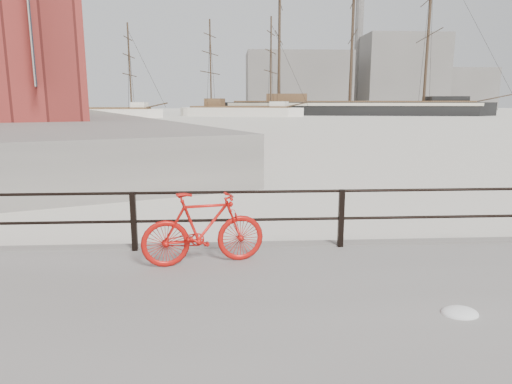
# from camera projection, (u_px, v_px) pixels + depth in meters

# --- Properties ---
(ground) EXTENTS (400.00, 400.00, 0.00)m
(ground) POSITION_uv_depth(u_px,v_px,m) (337.00, 263.00, 8.10)
(ground) COLOR white
(ground) RESTS_ON ground
(far_quay) EXTENTS (78.44, 148.07, 1.80)m
(far_quay) POSITION_uv_depth(u_px,v_px,m) (0.00, 114.00, 76.10)
(far_quay) COLOR gray
(far_quay) RESTS_ON ground
(guardrail) EXTENTS (28.00, 0.10, 1.00)m
(guardrail) POSITION_uv_depth(u_px,v_px,m) (341.00, 218.00, 7.79)
(guardrail) COLOR black
(guardrail) RESTS_ON promenade
(bicycle) EXTENTS (1.89, 0.65, 1.13)m
(bicycle) POSITION_uv_depth(u_px,v_px,m) (203.00, 228.00, 6.94)
(bicycle) COLOR red
(bicycle) RESTS_ON promenade
(barque_black) EXTENTS (69.89, 33.66, 37.44)m
(barque_black) POSITION_uv_depth(u_px,v_px,m) (349.00, 115.00, 98.00)
(barque_black) COLOR black
(barque_black) RESTS_ON ground
(schooner_mid) EXTENTS (29.33, 19.06, 19.68)m
(schooner_mid) POSITION_uv_depth(u_px,v_px,m) (241.00, 116.00, 91.46)
(schooner_mid) COLOR silver
(schooner_mid) RESTS_ON ground
(schooner_left) EXTENTS (22.68, 10.84, 17.20)m
(schooner_left) POSITION_uv_depth(u_px,v_px,m) (104.00, 118.00, 82.09)
(schooner_left) COLOR white
(schooner_left) RESTS_ON ground
(industrial_west) EXTENTS (32.00, 18.00, 18.00)m
(industrial_west) POSITION_uv_depth(u_px,v_px,m) (297.00, 82.00, 144.61)
(industrial_west) COLOR gray
(industrial_west) RESTS_ON ground
(industrial_mid) EXTENTS (26.00, 20.00, 24.00)m
(industrial_mid) POSITION_uv_depth(u_px,v_px,m) (400.00, 74.00, 150.96)
(industrial_mid) COLOR gray
(industrial_mid) RESTS_ON ground
(industrial_east) EXTENTS (20.00, 16.00, 14.00)m
(industrial_east) POSITION_uv_depth(u_px,v_px,m) (459.00, 90.00, 158.17)
(industrial_east) COLOR gray
(industrial_east) RESTS_ON ground
(smokestack) EXTENTS (2.80, 2.80, 44.00)m
(smokestack) POSITION_uv_depth(u_px,v_px,m) (358.00, 44.00, 153.16)
(smokestack) COLOR gray
(smokestack) RESTS_ON ground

